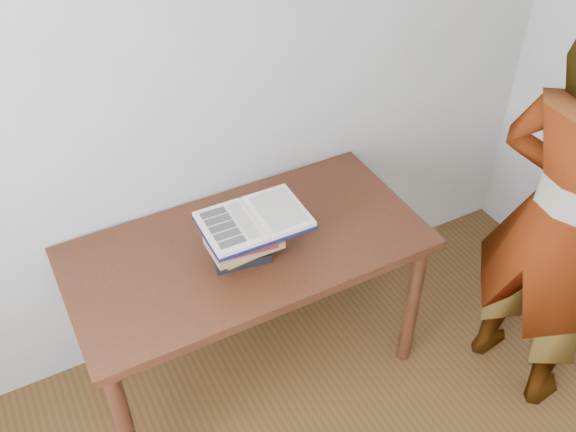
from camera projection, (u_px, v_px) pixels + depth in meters
room_shell at (532, 396)px, 0.95m from camera, size 3.54×3.54×2.62m
desk at (248, 263)px, 2.56m from camera, size 1.40×0.70×0.75m
book_stack at (242, 242)px, 2.39m from camera, size 0.27×0.20×0.15m
open_book at (254, 220)px, 2.35m from camera, size 0.40×0.28×0.03m
reader at (559, 226)px, 2.41m from camera, size 0.50×0.68×1.72m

